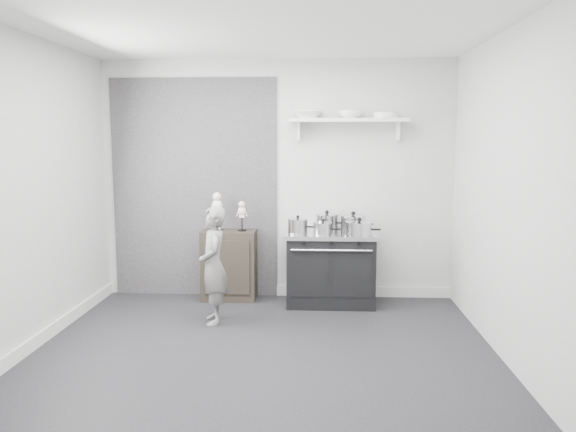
{
  "coord_description": "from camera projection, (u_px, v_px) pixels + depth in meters",
  "views": [
    {
      "loc": [
        0.46,
        -4.59,
        1.8
      ],
      "look_at": [
        0.17,
        0.95,
        1.05
      ],
      "focal_mm": 35.0,
      "sensor_mm": 36.0,
      "label": 1
    }
  ],
  "objects": [
    {
      "name": "ground",
      "position": [
        262.0,
        352.0,
        4.81
      ],
      "size": [
        4.0,
        4.0,
        0.0
      ],
      "primitive_type": "plane",
      "color": "black",
      "rests_on": "ground"
    },
    {
      "name": "room_shell",
      "position": [
        252.0,
        159.0,
        4.74
      ],
      "size": [
        4.02,
        3.62,
        2.71
      ],
      "color": "#B5B5B2",
      "rests_on": "ground"
    },
    {
      "name": "wall_shelf",
      "position": [
        349.0,
        121.0,
        6.16
      ],
      "size": [
        1.3,
        0.26,
        0.24
      ],
      "color": "white",
      "rests_on": "room_shell"
    },
    {
      "name": "stove",
      "position": [
        330.0,
        268.0,
        6.18
      ],
      "size": [
        1.0,
        0.63,
        0.8
      ],
      "color": "black",
      "rests_on": "ground"
    },
    {
      "name": "side_cabinet",
      "position": [
        229.0,
        265.0,
        6.37
      ],
      "size": [
        0.61,
        0.35,
        0.79
      ],
      "primitive_type": "cube",
      "color": "black",
      "rests_on": "ground"
    },
    {
      "name": "child",
      "position": [
        213.0,
        265.0,
        5.51
      ],
      "size": [
        0.38,
        0.48,
        1.16
      ],
      "primitive_type": "imported",
      "rotation": [
        0.0,
        0.0,
        -1.31
      ],
      "color": "slate",
      "rests_on": "ground"
    },
    {
      "name": "pot_front_left",
      "position": [
        298.0,
        226.0,
        6.04
      ],
      "size": [
        0.3,
        0.22,
        0.2
      ],
      "color": "#BCBCBE",
      "rests_on": "stove"
    },
    {
      "name": "pot_back_left",
      "position": [
        327.0,
        222.0,
        6.25
      ],
      "size": [
        0.34,
        0.26,
        0.23
      ],
      "color": "#BCBCBE",
      "rests_on": "stove"
    },
    {
      "name": "pot_back_right",
      "position": [
        353.0,
        223.0,
        6.2
      ],
      "size": [
        0.36,
        0.28,
        0.22
      ],
      "color": "#BCBCBE",
      "rests_on": "stove"
    },
    {
      "name": "pot_front_right",
      "position": [
        359.0,
        229.0,
        5.91
      ],
      "size": [
        0.36,
        0.28,
        0.19
      ],
      "color": "#BCBCBE",
      "rests_on": "stove"
    },
    {
      "name": "pot_front_center",
      "position": [
        323.0,
        228.0,
        5.97
      ],
      "size": [
        0.29,
        0.2,
        0.17
      ],
      "color": "#BCBCBE",
      "rests_on": "stove"
    },
    {
      "name": "skeleton_full",
      "position": [
        217.0,
        209.0,
        6.3
      ],
      "size": [
        0.14,
        0.09,
        0.5
      ],
      "primitive_type": null,
      "color": "silver",
      "rests_on": "side_cabinet"
    },
    {
      "name": "skeleton_torso",
      "position": [
        242.0,
        214.0,
        6.29
      ],
      "size": [
        0.11,
        0.07,
        0.38
      ],
      "primitive_type": null,
      "color": "silver",
      "rests_on": "side_cabinet"
    },
    {
      "name": "bowl_large",
      "position": [
        308.0,
        115.0,
        6.16
      ],
      "size": [
        0.33,
        0.33,
        0.08
      ],
      "primitive_type": "imported",
      "color": "white",
      "rests_on": "wall_shelf"
    },
    {
      "name": "bowl_small",
      "position": [
        351.0,
        115.0,
        6.14
      ],
      "size": [
        0.26,
        0.26,
        0.08
      ],
      "primitive_type": "imported",
      "color": "white",
      "rests_on": "wall_shelf"
    },
    {
      "name": "plate_stack",
      "position": [
        386.0,
        115.0,
        6.12
      ],
      "size": [
        0.28,
        0.28,
        0.06
      ],
      "primitive_type": "cylinder",
      "color": "white",
      "rests_on": "wall_shelf"
    }
  ]
}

